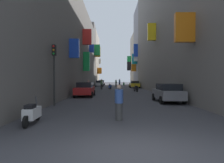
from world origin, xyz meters
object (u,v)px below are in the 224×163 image
at_px(scooter_green, 124,84).
at_px(scooter_black, 136,89).
at_px(parked_car_red, 85,89).
at_px(parked_car_silver, 100,83).
at_px(parked_car_yellow, 134,84).
at_px(pedestrian_far_away, 102,84).
at_px(pedestrian_mid_street, 119,103).
at_px(pedestrian_near_right, 89,86).
at_px(scooter_blue, 110,87).
at_px(pedestrian_crossing, 120,83).
at_px(parked_car_grey, 168,92).
at_px(pedestrian_near_left, 116,83).
at_px(traffic_light_near_corner, 54,64).
at_px(parked_car_white, 101,82).
at_px(scooter_white, 32,113).

bearing_deg(scooter_green, scooter_black, -89.10).
height_order(parked_car_red, scooter_green, parked_car_red).
bearing_deg(parked_car_silver, parked_car_yellow, -42.76).
relative_size(parked_car_silver, pedestrian_far_away, 2.25).
bearing_deg(pedestrian_mid_street, pedestrian_near_right, 101.53).
relative_size(scooter_green, pedestrian_far_away, 1.07).
xyz_separation_m(scooter_blue, pedestrian_near_right, (-2.62, -10.01, 0.41)).
bearing_deg(pedestrian_mid_street, pedestrian_crossing, 88.12).
xyz_separation_m(parked_car_red, pedestrian_crossing, (4.45, 23.95, 0.11)).
xyz_separation_m(parked_car_yellow, pedestrian_near_right, (-7.56, -15.05, 0.11)).
height_order(parked_car_silver, parked_car_grey, parked_car_grey).
xyz_separation_m(parked_car_silver, pedestrian_far_away, (1.24, -13.21, 0.16)).
bearing_deg(scooter_blue, scooter_green, 79.30).
xyz_separation_m(scooter_green, pedestrian_crossing, (-1.44, -9.17, 0.44)).
relative_size(scooter_black, pedestrian_near_left, 1.06).
relative_size(pedestrian_near_right, traffic_light_near_corner, 0.41).
bearing_deg(pedestrian_far_away, scooter_blue, 37.88).
bearing_deg(parked_car_white, pedestrian_near_left, -69.03).
xyz_separation_m(parked_car_silver, pedestrian_near_right, (0.06, -22.09, 0.13)).
relative_size(parked_car_red, traffic_light_near_corner, 0.96).
bearing_deg(scooter_green, pedestrian_near_right, -102.12).
bearing_deg(traffic_light_near_corner, pedestrian_near_left, 81.80).
bearing_deg(pedestrian_far_away, traffic_light_near_corner, -95.60).
xyz_separation_m(parked_car_yellow, pedestrian_crossing, (-2.91, 4.13, 0.15)).
bearing_deg(scooter_black, scooter_blue, 118.35).
bearing_deg(scooter_blue, pedestrian_mid_street, -88.23).
height_order(scooter_green, pedestrian_crossing, pedestrian_crossing).
distance_m(pedestrian_near_right, pedestrian_mid_street, 17.30).
xyz_separation_m(scooter_green, pedestrian_mid_street, (-2.63, -45.30, 0.34)).
xyz_separation_m(pedestrian_crossing, pedestrian_near_left, (-0.77, 1.70, -0.07)).
relative_size(parked_car_grey, pedestrian_far_away, 2.32).
relative_size(scooter_blue, pedestrian_far_away, 0.97).
height_order(parked_car_grey, scooter_green, parked_car_grey).
xyz_separation_m(scooter_black, pedestrian_near_right, (-6.49, -2.84, 0.41)).
bearing_deg(traffic_light_near_corner, scooter_green, 80.24).
bearing_deg(scooter_blue, traffic_light_near_corner, -98.98).
xyz_separation_m(scooter_black, pedestrian_crossing, (-1.84, 16.33, 0.44)).
xyz_separation_m(scooter_black, pedestrian_mid_street, (-3.03, -19.80, 0.34)).
xyz_separation_m(parked_car_silver, scooter_green, (6.15, 6.25, -0.28)).
distance_m(scooter_white, pedestrian_near_left, 38.83).
relative_size(pedestrian_near_left, pedestrian_near_right, 0.97).
xyz_separation_m(parked_car_silver, scooter_white, (-0.14, -39.83, -0.28)).
bearing_deg(scooter_blue, pedestrian_near_right, -104.69).
bearing_deg(pedestrian_far_away, pedestrian_near_left, 77.32).
bearing_deg(pedestrian_near_left, parked_car_grey, -83.05).
distance_m(parked_car_red, scooter_blue, 14.98).
xyz_separation_m(parked_car_silver, scooter_blue, (2.68, -12.09, -0.28)).
relative_size(scooter_black, scooter_blue, 1.02).
distance_m(pedestrian_crossing, pedestrian_far_away, 10.86).
distance_m(pedestrian_near_right, traffic_light_near_corner, 12.41).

